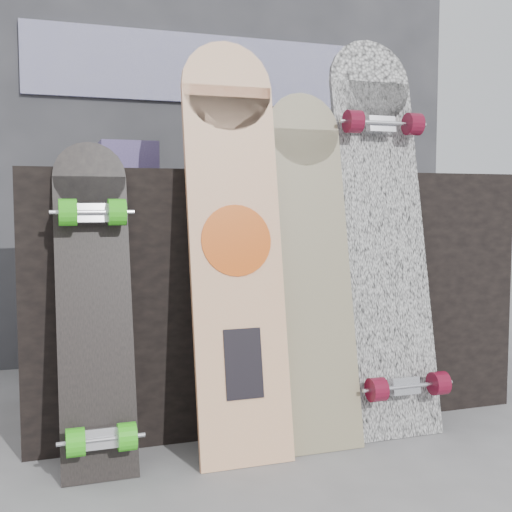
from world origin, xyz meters
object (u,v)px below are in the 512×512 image
object	(u,v)px
longboard_celtic	(313,255)
longboard_cascadia	(384,224)
longboard_geisha	(235,235)
vendor_table	(263,290)
skateboard_dark	(95,303)

from	to	relation	value
longboard_celtic	longboard_cascadia	bearing A→B (deg)	9.15
longboard_geisha	longboard_celtic	world-z (taller)	longboard_geisha
longboard_geisha	longboard_cascadia	world-z (taller)	longboard_cascadia
longboard_geisha	longboard_celtic	xyz separation A→B (m)	(0.24, 0.02, -0.06)
longboard_geisha	longboard_cascadia	bearing A→B (deg)	7.48
vendor_table	skateboard_dark	world-z (taller)	skateboard_dark
longboard_celtic	skateboard_dark	xyz separation A→B (m)	(-0.63, -0.02, -0.11)
longboard_geisha	longboard_celtic	size ratio (longest dim) A/B	1.12
vendor_table	longboard_geisha	xyz separation A→B (m)	(-0.22, -0.40, 0.22)
longboard_celtic	vendor_table	bearing A→B (deg)	93.14
longboard_cascadia	vendor_table	bearing A→B (deg)	129.39
longboard_cascadia	skateboard_dark	xyz separation A→B (m)	(-0.88, -0.07, -0.20)
longboard_celtic	longboard_cascadia	world-z (taller)	longboard_cascadia
vendor_table	longboard_cascadia	xyz separation A→B (m)	(0.28, -0.34, 0.24)
longboard_celtic	longboard_cascadia	distance (m)	0.28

